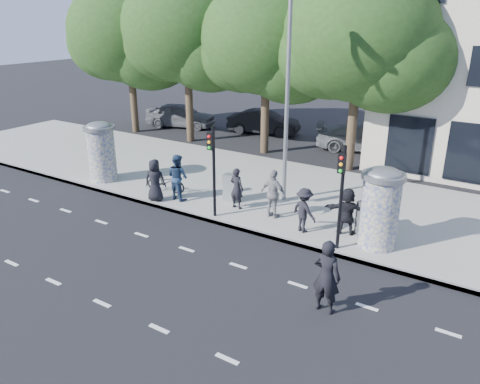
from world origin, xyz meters
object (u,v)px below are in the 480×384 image
Objects in this scene: car_left at (181,115)px; ped_a at (155,180)px; man_road at (327,276)px; cabinet_right at (366,219)px; ped_b at (237,188)px; ped_f at (347,211)px; ped_d at (304,210)px; ad_column_left at (101,150)px; traffic_pole_far at (341,188)px; ad_column_right at (380,206)px; car_right at (361,138)px; ped_e at (273,194)px; street_lamp at (287,83)px; ped_c at (178,177)px; car_mid at (264,122)px; traffic_pole_near at (213,163)px; cabinet_left at (231,188)px; bicycle at (166,182)px.

ped_a is at bearing -160.59° from car_left.
cabinet_right is at bearing -82.77° from man_road.
ped_f is at bearing -174.26° from ped_b.
man_road is (1.06, -4.33, 0.03)m from ped_f.
ped_f reaches higher than ped_d.
ad_column_left is 11.44m from traffic_pole_far.
ad_column_right reaches higher than ped_f.
car_right is (-3.79, 10.73, -0.03)m from cabinet_right.
car_right is (-0.43, 11.08, -0.34)m from ped_e.
street_lamp is 4.29× the size of ped_c.
ad_column_left reaches higher than car_right.
ped_b reaches higher than car_mid.
ad_column_right is at bearing -150.76° from ped_d.
ped_c is (-8.04, -0.23, -0.46)m from ad_column_right.
ad_column_right reaches higher than man_road.
ped_d is 1.55m from ped_e.
ped_b reaches higher than cabinet_right.
traffic_pole_far is at bearing -141.58° from car_left.
ad_column_left is 0.57× the size of car_left.
ad_column_left reaches higher than ped_e.
man_road reaches higher than ped_a.
ped_f reaches higher than car_right.
car_mid is (-6.51, 9.85, -4.05)m from street_lamp.
street_lamp is 15.39m from car_left.
traffic_pole_far is (4.80, 0.00, 0.00)m from traffic_pole_near.
ped_d is (3.07, -0.53, -0.02)m from ped_b.
car_mid reaches higher than cabinet_left.
traffic_pole_near is at bearing 36.95° from ped_e.
car_mid is at bearing 66.75° from car_right.
car_mid is (-9.91, 12.69, -1.49)m from traffic_pole_far.
ad_column_left is 1.55× the size of ped_a.
cabinet_left is (-0.32, 1.62, -1.52)m from traffic_pole_near.
street_lamp is 4.86m from ped_d.
ad_column_left is 6.40m from cabinet_left.
traffic_pole_near and traffic_pole_far have the same top height.
traffic_pole_far is 7.79m from ped_a.
bicycle is (-0.26, 0.91, -0.40)m from ped_a.
ped_d is 0.86× the size of ped_e.
ped_b is at bearing -36.58° from man_road.
traffic_pole_near reaches higher than cabinet_left.
car_right is at bearing -98.45° from ped_c.
man_road is 21.93m from car_left.
cabinet_left is at bearing -144.39° from ped_c.
ad_column_left is at bearing 8.20° from ped_b.
ped_d is 4.40m from man_road.
ped_f is 1.37× the size of cabinet_right.
traffic_pole_far is 5.12m from street_lamp.
car_left is at bearing -39.81° from man_road.
ad_column_right is at bearing -25.56° from cabinet_right.
ped_d is 0.32× the size of car_right.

